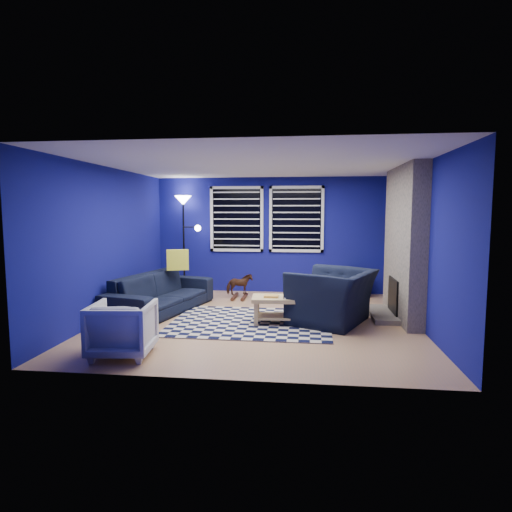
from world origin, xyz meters
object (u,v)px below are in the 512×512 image
Objects in this scene: rocking_horse at (239,284)px; floor_lamp at (184,213)px; tv at (391,230)px; coffee_table at (281,304)px; armchair_bent at (123,329)px; cabinet at (354,284)px; sofa at (161,293)px; armchair_big at (332,297)px.

rocking_horse is 0.25× the size of floor_lamp.
coffee_table is (-2.06, -2.17, -1.09)m from tv.
floor_lamp reaches higher than coffee_table.
armchair_bent is 0.79× the size of coffee_table.
rocking_horse is at bearing -154.10° from cabinet.
floor_lamp is (-4.30, 0.25, 0.32)m from tv.
cabinet reaches higher than coffee_table.
sofa is at bearing -88.49° from armchair_bent.
armchair_big is at bearing -91.79° from cabinet.
rocking_horse is (-3.02, -0.29, -1.11)m from tv.
armchair_big reaches higher than cabinet.
coffee_table is 1.41× the size of cabinet.
sofa reaches higher than cabinet.
cabinet is at bearing 0.06° from floor_lamp.
floor_lamp is at bearing 176.73° from tv.
cabinet is (2.36, 0.54, -0.03)m from rocking_horse.
tv is 1.94× the size of rocking_horse.
sofa is 2.31m from floor_lamp.
armchair_bent is at bearing 142.52° from rocking_horse.
cabinet reaches higher than rocking_horse.
tv is at bearing -7.74° from cabinet.
coffee_table is (-0.81, -0.17, -0.11)m from armchair_big.
coffee_table is at bearing -133.53° from tv.
floor_lamp reaches higher than rocking_horse.
armchair_big is at bearing -150.63° from armchair_bent.
sofa is 2.31m from armchair_bent.
cabinet is (0.59, 2.26, -0.16)m from armchair_big.
floor_lamp is (-3.05, 2.25, 1.30)m from armchair_big.
sofa reaches higher than coffee_table.
sofa reaches higher than armchair_bent.
floor_lamp is (-0.40, 4.14, 1.39)m from armchair_bent.
coffee_table is at bearing -91.51° from sofa.
armchair_bent reaches higher than rocking_horse.
sofa is at bearing -73.47° from armchair_big.
cabinet is at bearing 59.97° from coffee_table.
tv is 4.32m from floor_lamp.
armchair_bent is (-3.90, -3.89, -1.06)m from tv.
armchair_bent is at bearing -159.03° from sofa.
tv reaches higher than coffee_table.
cabinet is (3.54, 1.85, -0.08)m from sofa.
cabinet is (3.24, 4.14, -0.08)m from armchair_bent.
floor_lamp reaches higher than armchair_bent.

